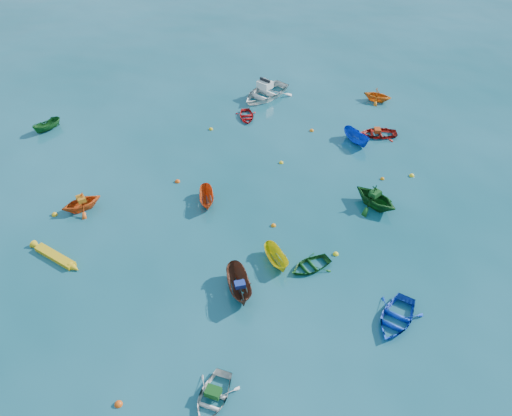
{
  "coord_description": "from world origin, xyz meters",
  "views": [
    {
      "loc": [
        1.34,
        -20.05,
        21.37
      ],
      "look_at": [
        0.0,
        5.0,
        0.4
      ],
      "focal_mm": 35.0,
      "sensor_mm": 36.0,
      "label": 1
    }
  ],
  "objects_px": {
    "kayak_yellow": "(56,258)",
    "motorboat_white": "(265,97)",
    "dinghy_white_near": "(213,399)",
    "dinghy_blue_se": "(395,321)"
  },
  "relations": [
    {
      "from": "motorboat_white",
      "to": "dinghy_white_near",
      "type": "bearing_deg",
      "value": -54.2
    },
    {
      "from": "dinghy_white_near",
      "to": "dinghy_blue_se",
      "type": "relative_size",
      "value": 0.85
    },
    {
      "from": "kayak_yellow",
      "to": "motorboat_white",
      "type": "xyz_separation_m",
      "value": [
        11.66,
        21.15,
        0.0
      ]
    },
    {
      "from": "dinghy_white_near",
      "to": "dinghy_blue_se",
      "type": "bearing_deg",
      "value": 44.65
    },
    {
      "from": "dinghy_white_near",
      "to": "dinghy_blue_se",
      "type": "height_order",
      "value": "dinghy_blue_se"
    },
    {
      "from": "dinghy_blue_se",
      "to": "motorboat_white",
      "type": "xyz_separation_m",
      "value": [
        -7.85,
        24.7,
        0.0
      ]
    },
    {
      "from": "dinghy_blue_se",
      "to": "motorboat_white",
      "type": "relative_size",
      "value": 0.64
    },
    {
      "from": "dinghy_blue_se",
      "to": "motorboat_white",
      "type": "height_order",
      "value": "motorboat_white"
    },
    {
      "from": "motorboat_white",
      "to": "dinghy_blue_se",
      "type": "bearing_deg",
      "value": -34.24
    },
    {
      "from": "dinghy_white_near",
      "to": "motorboat_white",
      "type": "bearing_deg",
      "value": 103.82
    }
  ]
}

